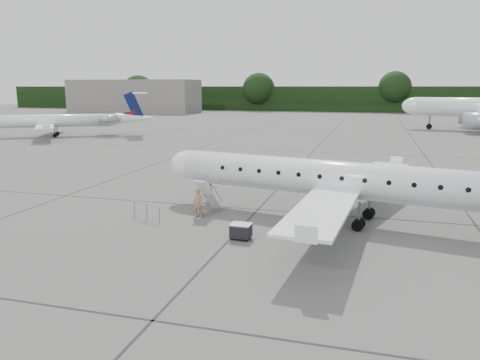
% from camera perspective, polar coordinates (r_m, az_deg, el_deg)
% --- Properties ---
extents(ground, '(320.00, 320.00, 0.00)m').
position_cam_1_polar(ground, '(25.85, 9.17, -6.63)').
color(ground, '#585755').
rests_on(ground, ground).
extents(treeline, '(260.00, 4.00, 8.00)m').
position_cam_1_polar(treeline, '(154.54, 15.02, 9.49)').
color(treeline, black).
rests_on(treeline, ground).
extents(terminal_building, '(40.00, 14.00, 10.00)m').
position_cam_1_polar(terminal_building, '(152.88, -12.78, 9.95)').
color(terminal_building, slate).
rests_on(terminal_building, ground).
extents(main_regional_jet, '(31.59, 25.48, 7.20)m').
position_cam_1_polar(main_regional_jet, '(27.88, 13.20, 2.14)').
color(main_regional_jet, white).
rests_on(main_regional_jet, ground).
extents(airstair, '(1.26, 2.23, 2.26)m').
position_cam_1_polar(airstair, '(29.65, -3.89, -1.92)').
color(airstair, white).
rests_on(airstair, ground).
extents(passenger, '(0.70, 0.50, 1.79)m').
position_cam_1_polar(passenger, '(28.72, -5.13, -2.85)').
color(passenger, '#9B7754').
rests_on(passenger, ground).
extents(safety_railing, '(2.08, 0.86, 1.00)m').
position_cam_1_polar(safety_railing, '(28.79, -11.31, -3.81)').
color(safety_railing, gray).
rests_on(safety_railing, ground).
extents(baggage_cart, '(1.06, 0.87, 0.90)m').
position_cam_1_polar(baggage_cart, '(24.72, 0.11, -6.23)').
color(baggage_cart, black).
rests_on(baggage_cart, ground).
extents(bg_regional_left, '(33.00, 30.22, 7.06)m').
position_cam_1_polar(bg_regional_left, '(81.42, -22.34, 7.40)').
color(bg_regional_left, white).
rests_on(bg_regional_left, ground).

